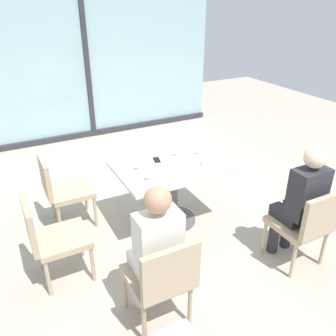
{
  "coord_description": "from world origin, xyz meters",
  "views": [
    {
      "loc": [
        -1.64,
        -3.06,
        2.43
      ],
      "look_at": [
        0.0,
        0.1,
        0.65
      ],
      "focal_mm": 37.39,
      "sensor_mm": 36.0,
      "label": 1
    }
  ],
  "objects_px": {
    "chair_far_left": "(61,187)",
    "coffee_cup": "(206,161)",
    "chair_front_right": "(306,223)",
    "wine_glass_0": "(199,144)",
    "dining_table_main": "(172,180)",
    "wine_glass_3": "(209,149)",
    "chair_side_end": "(50,235)",
    "cell_phone_on_table": "(157,160)",
    "wine_glass_1": "(149,170)",
    "chair_front_left": "(162,277)",
    "person_front_left": "(155,248)",
    "wine_glass_2": "(178,146)",
    "wine_glass_4": "(138,159)",
    "person_front_right": "(301,199)"
  },
  "relations": [
    {
      "from": "chair_far_left",
      "to": "wine_glass_3",
      "type": "xyz_separation_m",
      "value": [
        1.58,
        -0.55,
        0.37
      ]
    },
    {
      "from": "dining_table_main",
      "to": "chair_side_end",
      "type": "relative_size",
      "value": 1.42
    },
    {
      "from": "dining_table_main",
      "to": "wine_glass_3",
      "type": "distance_m",
      "value": 0.55
    },
    {
      "from": "dining_table_main",
      "to": "person_front_right",
      "type": "bearing_deg",
      "value": -56.49
    },
    {
      "from": "chair_far_left",
      "to": "wine_glass_2",
      "type": "bearing_deg",
      "value": -13.99
    },
    {
      "from": "chair_front_right",
      "to": "wine_glass_1",
      "type": "xyz_separation_m",
      "value": [
        -1.14,
        1.04,
        0.37
      ]
    },
    {
      "from": "chair_far_left",
      "to": "coffee_cup",
      "type": "height_order",
      "value": "chair_far_left"
    },
    {
      "from": "dining_table_main",
      "to": "wine_glass_2",
      "type": "xyz_separation_m",
      "value": [
        0.16,
        0.17,
        0.32
      ]
    },
    {
      "from": "wine_glass_1",
      "to": "wine_glass_2",
      "type": "relative_size",
      "value": 1.0
    },
    {
      "from": "dining_table_main",
      "to": "chair_front_left",
      "type": "bearing_deg",
      "value": -121.16
    },
    {
      "from": "chair_side_end",
      "to": "wine_glass_0",
      "type": "bearing_deg",
      "value": 13.34
    },
    {
      "from": "wine_glass_3",
      "to": "wine_glass_4",
      "type": "relative_size",
      "value": 1.0
    },
    {
      "from": "wine_glass_0",
      "to": "wine_glass_3",
      "type": "xyz_separation_m",
      "value": [
        0.04,
        -0.16,
        0.0
      ]
    },
    {
      "from": "chair_front_left",
      "to": "cell_phone_on_table",
      "type": "bearing_deg",
      "value": 65.42
    },
    {
      "from": "dining_table_main",
      "to": "wine_glass_0",
      "type": "xyz_separation_m",
      "value": [
        0.41,
        0.1,
        0.32
      ]
    },
    {
      "from": "chair_side_end",
      "to": "wine_glass_3",
      "type": "bearing_deg",
      "value": 8.43
    },
    {
      "from": "chair_front_right",
      "to": "chair_far_left",
      "type": "bearing_deg",
      "value": 137.23
    },
    {
      "from": "person_front_left",
      "to": "wine_glass_2",
      "type": "bearing_deg",
      "value": 55.07
    },
    {
      "from": "chair_front_left",
      "to": "wine_glass_3",
      "type": "xyz_separation_m",
      "value": [
        1.21,
        1.2,
        0.37
      ]
    },
    {
      "from": "wine_glass_3",
      "to": "wine_glass_4",
      "type": "distance_m",
      "value": 0.84
    },
    {
      "from": "chair_far_left",
      "to": "coffee_cup",
      "type": "bearing_deg",
      "value": -24.26
    },
    {
      "from": "wine_glass_3",
      "to": "cell_phone_on_table",
      "type": "xyz_separation_m",
      "value": [
        -0.54,
        0.25,
        -0.13
      ]
    },
    {
      "from": "chair_far_left",
      "to": "wine_glass_4",
      "type": "distance_m",
      "value": 0.95
    },
    {
      "from": "chair_side_end",
      "to": "coffee_cup",
      "type": "xyz_separation_m",
      "value": [
        1.74,
        0.17,
        0.28
      ]
    },
    {
      "from": "chair_front_right",
      "to": "wine_glass_0",
      "type": "relative_size",
      "value": 4.7
    },
    {
      "from": "chair_side_end",
      "to": "wine_glass_1",
      "type": "relative_size",
      "value": 4.7
    },
    {
      "from": "chair_front_right",
      "to": "wine_glass_4",
      "type": "height_order",
      "value": "wine_glass_4"
    },
    {
      "from": "wine_glass_2",
      "to": "person_front_left",
      "type": "bearing_deg",
      "value": -124.93
    },
    {
      "from": "wine_glass_0",
      "to": "cell_phone_on_table",
      "type": "bearing_deg",
      "value": 169.49
    },
    {
      "from": "chair_far_left",
      "to": "wine_glass_3",
      "type": "bearing_deg",
      "value": -19.21
    },
    {
      "from": "wine_glass_3",
      "to": "wine_glass_2",
      "type": "bearing_deg",
      "value": 141.38
    },
    {
      "from": "chair_side_end",
      "to": "wine_glass_1",
      "type": "distance_m",
      "value": 1.1
    },
    {
      "from": "wine_glass_2",
      "to": "chair_side_end",
      "type": "bearing_deg",
      "value": -162.26
    },
    {
      "from": "chair_side_end",
      "to": "cell_phone_on_table",
      "type": "relative_size",
      "value": 6.04
    },
    {
      "from": "chair_side_end",
      "to": "coffee_cup",
      "type": "height_order",
      "value": "chair_side_end"
    },
    {
      "from": "wine_glass_4",
      "to": "chair_far_left",
      "type": "bearing_deg",
      "value": 149.66
    },
    {
      "from": "chair_front_left",
      "to": "person_front_left",
      "type": "bearing_deg",
      "value": 90.0
    },
    {
      "from": "dining_table_main",
      "to": "cell_phone_on_table",
      "type": "distance_m",
      "value": 0.29
    },
    {
      "from": "wine_glass_0",
      "to": "cell_phone_on_table",
      "type": "distance_m",
      "value": 0.53
    },
    {
      "from": "chair_front_right",
      "to": "chair_far_left",
      "type": "height_order",
      "value": "same"
    },
    {
      "from": "chair_front_left",
      "to": "chair_front_right",
      "type": "height_order",
      "value": "same"
    },
    {
      "from": "chair_side_end",
      "to": "cell_phone_on_table",
      "type": "height_order",
      "value": "chair_side_end"
    },
    {
      "from": "chair_front_right",
      "to": "wine_glass_0",
      "type": "xyz_separation_m",
      "value": [
        -0.35,
        1.36,
        0.37
      ]
    },
    {
      "from": "chair_far_left",
      "to": "wine_glass_2",
      "type": "height_order",
      "value": "wine_glass_2"
    },
    {
      "from": "wine_glass_2",
      "to": "wine_glass_3",
      "type": "xyz_separation_m",
      "value": [
        0.29,
        -0.23,
        0.0
      ]
    },
    {
      "from": "wine_glass_3",
      "to": "chair_front_left",
      "type": "bearing_deg",
      "value": -135.15
    },
    {
      "from": "wine_glass_4",
      "to": "dining_table_main",
      "type": "bearing_deg",
      "value": -8.15
    },
    {
      "from": "chair_front_right",
      "to": "chair_far_left",
      "type": "distance_m",
      "value": 2.58
    },
    {
      "from": "wine_glass_0",
      "to": "wine_glass_4",
      "type": "distance_m",
      "value": 0.79
    },
    {
      "from": "dining_table_main",
      "to": "wine_glass_1",
      "type": "distance_m",
      "value": 0.54
    }
  ]
}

